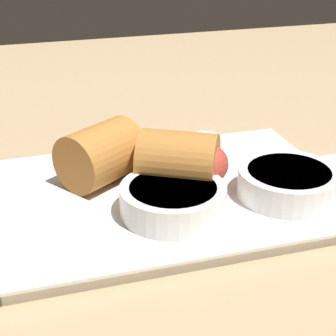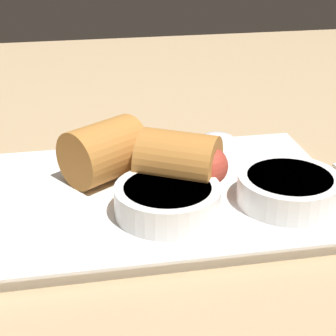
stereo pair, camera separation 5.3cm
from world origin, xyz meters
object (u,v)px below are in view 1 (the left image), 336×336
serving_plate (168,196)px  spoon (193,137)px  dipping_bowl_near (173,199)px  dipping_bowl_far (288,182)px

serving_plate → spoon: bearing=-118.2°
dipping_bowl_near → spoon: 20.43cm
serving_plate → spoon: serving_plate is taller
dipping_bowl_near → dipping_bowl_far: same height
dipping_bowl_far → spoon: size_ratio=0.58×
serving_plate → spoon: 15.92cm
dipping_bowl_far → dipping_bowl_near: bearing=0.1°
dipping_bowl_near → dipping_bowl_far: (-11.49, -0.02, 0.00)cm
dipping_bowl_near → serving_plate: bearing=-101.1°
dipping_bowl_far → spoon: dipping_bowl_far is taller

